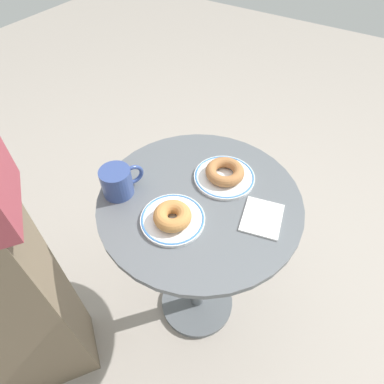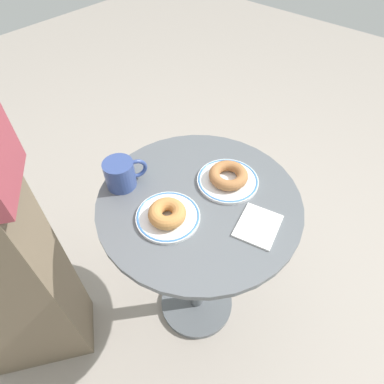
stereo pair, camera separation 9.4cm
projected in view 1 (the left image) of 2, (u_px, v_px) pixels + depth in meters
ground_plane at (197, 303)px, 1.50m from camera, size 7.00×7.00×0.02m
cafe_table at (199, 243)px, 1.13m from camera, size 0.60×0.60×0.73m
plate_left at (173, 219)px, 0.89m from camera, size 0.18×0.18×0.01m
plate_right at (224, 177)px, 1.00m from camera, size 0.19×0.19×0.01m
donut_old_fashioned at (172, 216)px, 0.86m from camera, size 0.14×0.14×0.04m
donut_cinnamon at (225, 172)px, 0.98m from camera, size 0.13×0.13×0.03m
paper_napkin at (262, 218)px, 0.90m from camera, size 0.15×0.13×0.01m
coffee_mug at (118, 182)px, 0.93m from camera, size 0.12×0.09×0.09m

